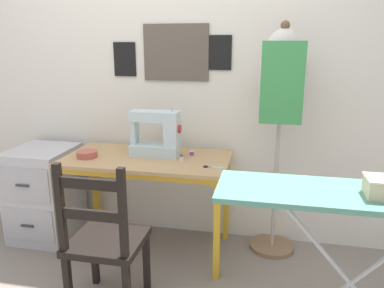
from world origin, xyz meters
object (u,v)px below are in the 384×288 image
at_px(thread_spool_mid_table, 192,153).
at_px(fabric_bowl, 87,154).
at_px(thread_spool_near_machine, 182,158).
at_px(sewing_machine, 158,135).
at_px(filing_cabinet, 45,193).
at_px(ironing_board, 361,203).
at_px(scissors, 210,167).
at_px(dress_form, 281,90).
at_px(wooden_chair, 105,242).

bearing_deg(thread_spool_mid_table, fabric_bowl, -165.59).
bearing_deg(thread_spool_near_machine, thread_spool_mid_table, 72.44).
relative_size(sewing_machine, filing_cabinet, 0.50).
relative_size(sewing_machine, thread_spool_near_machine, 9.38).
xyz_separation_m(thread_spool_near_machine, ironing_board, (0.96, -0.74, 0.09)).
xyz_separation_m(fabric_bowl, scissors, (0.87, -0.05, -0.02)).
distance_m(sewing_machine, fabric_bowl, 0.51).
relative_size(fabric_bowl, thread_spool_mid_table, 3.84).
relative_size(thread_spool_near_machine, ironing_board, 0.03).
relative_size(scissors, ironing_board, 0.11).
xyz_separation_m(thread_spool_mid_table, dress_form, (0.59, 0.09, 0.45)).
relative_size(sewing_machine, wooden_chair, 0.39).
height_order(thread_spool_mid_table, dress_form, dress_form).
bearing_deg(thread_spool_near_machine, dress_form, 19.69).
distance_m(sewing_machine, thread_spool_mid_table, 0.27).
bearing_deg(dress_form, thread_spool_mid_table, -171.00).
height_order(scissors, ironing_board, ironing_board).
bearing_deg(dress_form, fabric_bowl, -168.02).
bearing_deg(dress_form, thread_spool_near_machine, -160.31).
height_order(thread_spool_near_machine, filing_cabinet, thread_spool_near_machine).
xyz_separation_m(fabric_bowl, ironing_board, (1.63, -0.69, 0.08)).
relative_size(scissors, thread_spool_mid_table, 3.59).
distance_m(fabric_bowl, filing_cabinet, 0.60).
bearing_deg(thread_spool_near_machine, filing_cabinet, 175.74).
xyz_separation_m(filing_cabinet, ironing_board, (2.08, -0.82, 0.46)).
distance_m(scissors, thread_spool_near_machine, 0.23).
distance_m(thread_spool_mid_table, filing_cabinet, 1.22).
bearing_deg(filing_cabinet, dress_form, 4.69).
distance_m(fabric_bowl, thread_spool_near_machine, 0.66).
height_order(sewing_machine, dress_form, dress_form).
distance_m(scissors, filing_cabinet, 1.38).
xyz_separation_m(scissors, dress_form, (0.42, 0.32, 0.46)).
relative_size(fabric_bowl, dress_form, 0.09).
xyz_separation_m(fabric_bowl, filing_cabinet, (-0.45, 0.13, -0.38)).
relative_size(scissors, filing_cabinet, 0.19).
height_order(scissors, wooden_chair, wooden_chair).
height_order(fabric_bowl, thread_spool_near_machine, fabric_bowl).
relative_size(thread_spool_mid_table, wooden_chair, 0.04).
relative_size(thread_spool_near_machine, wooden_chair, 0.04).
bearing_deg(filing_cabinet, thread_spool_mid_table, 2.47).
height_order(fabric_bowl, ironing_board, ironing_board).
xyz_separation_m(fabric_bowl, thread_spool_near_machine, (0.66, 0.05, -0.01)).
height_order(filing_cabinet, dress_form, dress_form).
xyz_separation_m(fabric_bowl, thread_spool_mid_table, (0.71, 0.18, -0.01)).
xyz_separation_m(filing_cabinet, dress_form, (1.75, 0.14, 0.82)).
height_order(scissors, thread_spool_mid_table, thread_spool_mid_table).
relative_size(filing_cabinet, dress_form, 0.44).
xyz_separation_m(scissors, wooden_chair, (-0.50, -0.52, -0.30)).
bearing_deg(wooden_chair, thread_spool_mid_table, 65.88).
distance_m(thread_spool_near_machine, filing_cabinet, 1.18).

